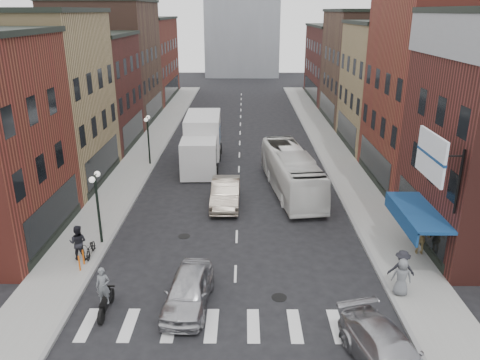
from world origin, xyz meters
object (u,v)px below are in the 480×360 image
streetlamp_far (148,131)px  ped_right_b (421,239)px  box_truck (202,142)px  sedan_left_near (188,290)px  curb_car (389,354)px  sedan_left_far (226,193)px  ped_right_a (401,269)px  parked_bicycle (91,248)px  streetlamp_near (97,195)px  ped_left_solo (78,242)px  ped_right_c (402,277)px  transit_bus (291,172)px  billboard_sign (433,157)px  motorcycle_rider (104,293)px  bike_rack (81,260)px

streetlamp_far → ped_right_b: (17.00, -15.15, -1.92)m
box_truck → sedan_left_near: bearing=-88.5°
streetlamp_far → curb_car: streetlamp_far is taller
sedan_left_far → ped_right_a: (8.38, -9.93, 0.22)m
streetlamp_far → parked_bicycle: (-0.10, -15.52, -2.34)m
ped_right_a → box_truck: bearing=-53.6°
streetlamp_near → sedan_left_near: streetlamp_near is taller
curb_car → ped_left_solo: bearing=134.8°
box_truck → ped_right_a: 21.28m
parked_bicycle → ped_right_c: (14.90, -3.38, 0.45)m
streetlamp_far → ped_right_c: size_ratio=2.35×
ped_right_b → ped_right_c: ped_right_c is taller
sedan_left_near → ped_right_c: ped_right_c is taller
transit_bus → ped_right_a: transit_bus is taller
billboard_sign → box_truck: bearing=123.4°
motorcycle_rider → ped_right_a: bearing=6.9°
parked_bicycle → ped_right_a: (15.08, -2.77, 0.50)m
parked_bicycle → ped_right_a: 15.34m
ped_right_b → ped_right_c: size_ratio=0.96×
motorcycle_rider → streetlamp_far: bearing=94.1°
bike_rack → box_truck: bearing=74.8°
curb_car → parked_bicycle: 15.27m
bike_rack → ped_left_solo: bearing=114.3°
ped_right_a → ped_right_b: bearing=-116.4°
bike_rack → ped_right_b: 17.28m
billboard_sign → streetlamp_near: 16.68m
transit_bus → ped_left_solo: bearing=-147.1°
streetlamp_near → ped_right_b: size_ratio=2.44×
sedan_left_near → ped_left_solo: ped_left_solo is taller
bike_rack → transit_bus: 15.68m
ped_right_a → ped_right_b: size_ratio=1.10×
box_truck → motorcycle_rider: bearing=-98.3°
streetlamp_near → ped_left_solo: size_ratio=2.22×
parked_bicycle → ped_right_b: 17.11m
billboard_sign → ped_right_a: 5.22m
box_truck → billboard_sign: bearing=-58.2°
transit_bus → ped_left_solo: transit_bus is taller
ped_left_solo → parked_bicycle: bearing=-144.1°
streetlamp_near → curb_car: (12.92, -9.49, -2.19)m
bike_rack → ped_left_solo: 1.07m
sedan_left_far → ped_right_a: size_ratio=2.80×
bike_rack → ped_right_a: ped_right_a is taller
sedan_left_far → streetlamp_far: bearing=128.6°
billboard_sign → bike_rack: size_ratio=4.62×
curb_car → streetlamp_far: bearing=103.1°
transit_bus → ped_left_solo: (-11.71, -9.95, -0.40)m
sedan_left_near → ped_right_a: size_ratio=2.46×
sedan_left_far → curb_car: 16.39m
streetlamp_far → box_truck: 4.47m
ped_right_b → ped_left_solo: bearing=15.4°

